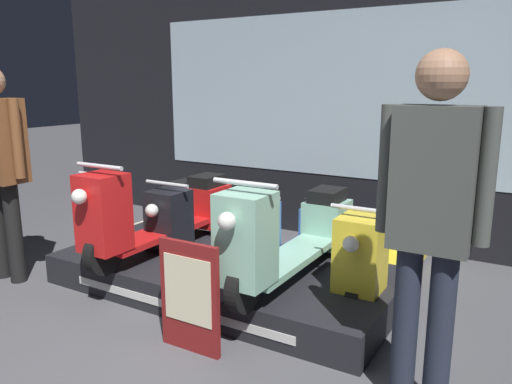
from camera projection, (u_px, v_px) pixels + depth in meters
The scene contains 10 objects.
shop_wall_back at pixel (334, 91), 5.25m from camera, with size 7.84×0.09×3.20m.
display_platform at pixel (223, 276), 4.11m from camera, with size 2.79×1.29×0.25m.
scooter_display_left at pixel (161, 213), 4.31m from camera, with size 0.45×1.78×0.85m.
scooter_display_right at pixel (291, 235), 3.68m from camera, with size 0.45×1.78×0.85m.
scooter_backrow_0 at pixel (146, 211), 5.34m from camera, with size 0.45×1.78×0.85m.
scooter_backrow_1 at pixel (212, 222), 4.91m from camera, with size 0.45×1.78×0.85m.
scooter_backrow_2 at pixel (291, 236), 4.48m from camera, with size 0.45×1.78×0.85m.
scooter_backrow_3 at pixel (386, 252), 4.05m from camera, with size 0.45×1.78×0.85m.
person_right_browsing at pixel (431, 210), 2.42m from camera, with size 0.54×0.24×1.83m.
price_sign_board at pixel (190, 297), 3.13m from camera, with size 0.44×0.04×0.72m.
Camera 1 is at (2.01, -1.60, 1.68)m, focal length 35.00 mm.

